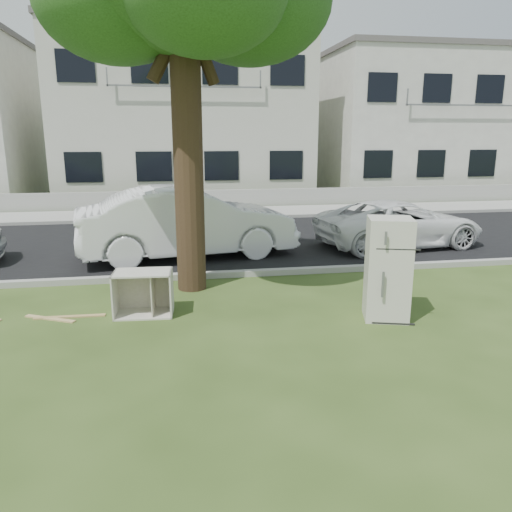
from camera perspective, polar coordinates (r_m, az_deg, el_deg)
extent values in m
plane|color=#2E4217|center=(8.03, -3.85, -7.33)|extent=(120.00, 120.00, 0.00)
cube|color=black|center=(13.78, -6.41, 1.62)|extent=(120.00, 7.00, 0.01)
cube|color=gray|center=(10.35, -5.24, -2.49)|extent=(120.00, 0.18, 0.12)
cube|color=gray|center=(17.27, -7.11, 4.05)|extent=(120.00, 0.18, 0.12)
cube|color=gray|center=(18.70, -7.32, 4.80)|extent=(120.00, 2.80, 0.01)
cube|color=gray|center=(20.23, -7.55, 6.46)|extent=(120.00, 0.15, 0.70)
cylinder|color=black|center=(9.27, -7.79, 11.88)|extent=(0.54, 0.54, 5.20)
cube|color=beige|center=(24.98, -8.26, 15.28)|extent=(11.00, 8.00, 7.20)
cube|color=#595451|center=(25.36, -8.57, 23.71)|extent=(11.22, 8.16, 0.24)
cube|color=silver|center=(28.02, 17.93, 13.98)|extent=(10.00, 8.00, 6.60)
cube|color=#595451|center=(28.27, 18.48, 20.91)|extent=(10.20, 8.16, 0.24)
cube|color=white|center=(8.14, 14.83, -1.45)|extent=(0.82, 0.78, 1.63)
cube|color=beige|center=(8.35, -12.74, -4.16)|extent=(0.97, 0.64, 0.73)
cube|color=#A88B51|center=(8.67, -20.51, -6.51)|extent=(1.12, 0.12, 0.02)
cube|color=tan|center=(8.70, -22.48, -6.64)|extent=(0.85, 0.49, 0.02)
imported|color=white|center=(11.98, -7.84, 3.82)|extent=(5.33, 2.60, 1.68)
imported|color=white|center=(13.59, 16.08, 3.57)|extent=(4.60, 2.58, 1.21)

